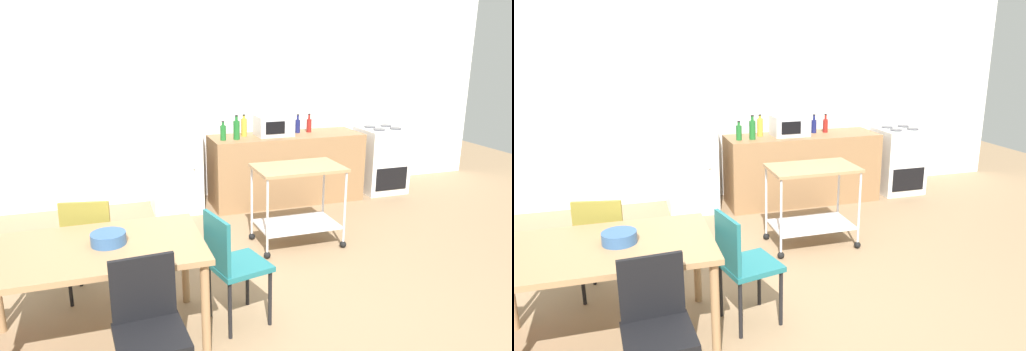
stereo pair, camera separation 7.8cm
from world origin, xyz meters
TOP-DOWN VIEW (x-y plane):
  - ground_plane at (0.00, 0.00)m, footprint 12.00×12.00m
  - back_wall at (0.00, 3.20)m, footprint 8.40×0.12m
  - kitchen_counter at (0.90, 2.60)m, footprint 2.00×0.64m
  - dining_table at (-1.53, 0.02)m, footprint 1.50×0.90m
  - chair_teal at (-0.57, -0.01)m, footprint 0.48×0.48m
  - chair_black at (-1.24, -0.66)m, footprint 0.43×0.43m
  - chair_olive at (-1.56, 0.70)m, footprint 0.47×0.47m
  - stove_oven at (2.35, 2.62)m, footprint 0.60×0.61m
  - refrigerator at (-0.55, 2.70)m, footprint 0.60×0.63m
  - kitchen_cart at (0.48, 1.22)m, footprint 0.91×0.57m
  - bottle_wine at (0.03, 2.52)m, footprint 0.07×0.07m
  - bottle_hot_sauce at (0.20, 2.51)m, footprint 0.08×0.08m
  - bottle_olive_oil at (0.35, 2.68)m, footprint 0.08×0.08m
  - microwave at (0.73, 2.61)m, footprint 0.46×0.35m
  - bottle_sparkling_water at (1.09, 2.69)m, footprint 0.07×0.07m
  - bottle_vinegar at (1.25, 2.68)m, footprint 0.07×0.07m
  - fruit_bowl at (-1.42, 0.04)m, footprint 0.24×0.24m

SIDE VIEW (x-z plane):
  - ground_plane at x=0.00m, z-range 0.00..0.00m
  - kitchen_counter at x=0.90m, z-range 0.00..0.90m
  - stove_oven at x=2.35m, z-range -0.01..0.91m
  - chair_teal at x=-0.57m, z-range 0.07..0.96m
  - chair_black at x=-1.24m, z-range 0.07..0.96m
  - chair_olive at x=-1.56m, z-range 0.07..0.96m
  - kitchen_cart at x=0.48m, z-range 0.15..1.00m
  - dining_table at x=-1.53m, z-range 0.30..1.05m
  - refrigerator at x=-0.55m, z-range 0.00..1.55m
  - fruit_bowl at x=-1.42m, z-range 0.75..0.83m
  - bottle_sparkling_water at x=1.09m, z-range 0.87..1.12m
  - bottle_vinegar at x=1.25m, z-range 0.87..1.12m
  - bottle_wine at x=0.03m, z-range 0.88..1.12m
  - bottle_olive_oil at x=0.35m, z-range 0.88..1.16m
  - bottle_hot_sauce at x=0.20m, z-range 0.87..1.18m
  - microwave at x=0.73m, z-range 0.90..1.16m
  - back_wall at x=0.00m, z-range 0.00..2.90m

